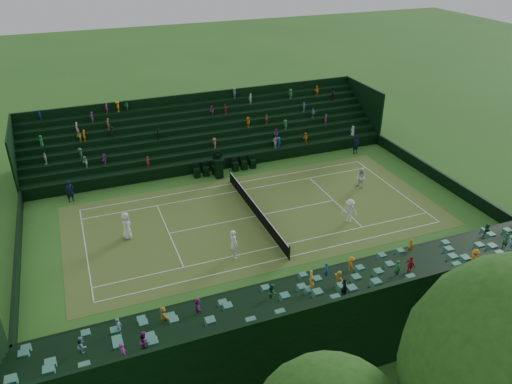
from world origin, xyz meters
TOP-DOWN VIEW (x-y plane):
  - ground at (0.00, 0.00)m, footprint 160.00×160.00m
  - court_surface at (0.00, 0.00)m, footprint 12.97×26.77m
  - perimeter_wall_north at (0.00, 15.88)m, footprint 17.17×0.20m
  - perimeter_wall_south at (0.00, -15.88)m, footprint 17.17×0.20m
  - perimeter_wall_east at (8.48, 0.00)m, footprint 0.20×31.77m
  - perimeter_wall_west at (-8.48, 0.00)m, footprint 0.20×31.77m
  - north_grandstand at (12.66, 0.00)m, footprint 6.60×32.00m
  - south_grandstand at (-12.66, 0.00)m, footprint 6.60×32.00m
  - tennis_net at (0.00, 0.00)m, footprint 11.67×0.10m
  - umpire_chair at (-7.04, -0.59)m, footprint 0.79×0.79m
  - courtside_chairs at (-7.75, 0.19)m, footprint 0.52×5.49m
  - player_near_west at (-0.51, -9.11)m, footprint 1.04×0.77m
  - player_near_east at (4.21, -3.15)m, footprint 0.83×0.65m
  - player_far_west at (-1.15, 9.42)m, footprint 0.96×0.82m
  - player_far_east at (3.05, 5.91)m, footprint 1.28×1.26m
  - line_judge_north at (-7.18, 12.66)m, footprint 0.56×0.74m
  - line_judge_south at (-7.18, -12.36)m, footprint 0.60×0.74m

SIDE VIEW (x-z plane):
  - ground at x=0.00m, z-range 0.00..0.00m
  - court_surface at x=0.00m, z-range 0.00..0.01m
  - courtside_chairs at x=-7.75m, z-range -0.14..0.99m
  - perimeter_wall_north at x=0.00m, z-range 0.00..1.00m
  - perimeter_wall_south at x=0.00m, z-range 0.00..1.00m
  - perimeter_wall_east at x=8.48m, z-range 0.00..1.00m
  - perimeter_wall_west at x=-8.48m, z-range 0.00..1.00m
  - tennis_net at x=0.00m, z-range 0.00..1.06m
  - player_far_west at x=-1.15m, z-range 0.00..1.70m
  - line_judge_south at x=-7.18m, z-range 0.00..1.75m
  - player_far_east at x=3.05m, z-range 0.00..1.77m
  - line_judge_north at x=-7.18m, z-range 0.00..1.81m
  - player_near_west at x=-0.51m, z-range 0.00..1.93m
  - player_near_east at x=4.21m, z-range 0.00..2.02m
  - umpire_chair at x=-7.04m, z-range -0.18..2.30m
  - north_grandstand at x=12.66m, z-range -0.90..4.00m
  - south_grandstand at x=-12.66m, z-range -0.90..4.00m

